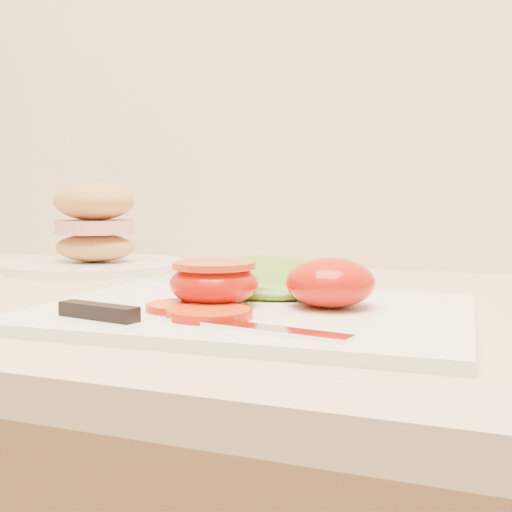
% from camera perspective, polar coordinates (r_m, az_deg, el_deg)
% --- Properties ---
extents(cutting_board, '(0.39, 0.29, 0.01)m').
position_cam_1_polar(cutting_board, '(0.57, -0.36, -5.07)').
color(cutting_board, white).
rests_on(cutting_board, counter).
extents(tomato_half_dome, '(0.08, 0.08, 0.04)m').
position_cam_1_polar(tomato_half_dome, '(0.57, 6.63, -2.36)').
color(tomato_half_dome, red).
rests_on(tomato_half_dome, cutting_board).
extents(tomato_half_cut, '(0.08, 0.08, 0.04)m').
position_cam_1_polar(tomato_half_cut, '(0.58, -3.75, -2.30)').
color(tomato_half_cut, red).
rests_on(tomato_half_cut, cutting_board).
extents(tomato_slice_0, '(0.07, 0.07, 0.01)m').
position_cam_1_polar(tomato_slice_0, '(0.53, -4.13, -5.09)').
color(tomato_slice_0, '#D64B14').
rests_on(tomato_slice_0, cutting_board).
extents(tomato_slice_1, '(0.06, 0.06, 0.01)m').
position_cam_1_polar(tomato_slice_1, '(0.56, -6.63, -4.49)').
color(tomato_slice_1, '#D64B14').
rests_on(tomato_slice_1, cutting_board).
extents(lettuce_leaf_0, '(0.19, 0.15, 0.03)m').
position_cam_1_polar(lettuce_leaf_0, '(0.65, 0.57, -2.03)').
color(lettuce_leaf_0, '#66A92C').
rests_on(lettuce_leaf_0, cutting_board).
extents(lettuce_leaf_1, '(0.15, 0.14, 0.03)m').
position_cam_1_polar(lettuce_leaf_1, '(0.64, 4.72, -2.31)').
color(lettuce_leaf_1, '#66A92C').
rests_on(lettuce_leaf_1, cutting_board).
extents(knife, '(0.25, 0.05, 0.01)m').
position_cam_1_polar(knife, '(0.51, -8.87, -5.42)').
color(knife, silver).
rests_on(knife, cutting_board).
extents(sandwich_plate, '(0.26, 0.26, 0.13)m').
position_cam_1_polar(sandwich_plate, '(0.98, -14.13, 1.57)').
color(sandwich_plate, white).
rests_on(sandwich_plate, counter).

